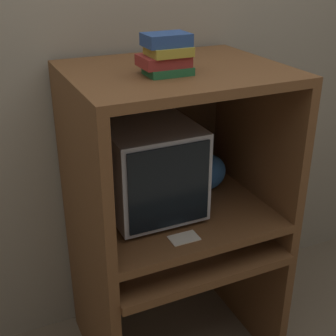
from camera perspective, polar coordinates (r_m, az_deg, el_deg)
name	(u,v)px	position (r m, az deg, el deg)	size (l,w,h in m)	color
wall_back	(138,66)	(2.17, -3.65, 12.35)	(6.00, 0.06, 2.60)	gray
desk_base	(178,282)	(2.21, 1.20, -13.70)	(0.83, 0.70, 0.63)	brown
desk_monitor_shelf	(175,213)	(2.04, 0.85, -5.55)	(0.83, 0.67, 0.14)	brown
hutch_upper	(172,118)	(1.89, 0.52, 6.07)	(0.83, 0.67, 0.60)	brown
crt_monitor	(146,165)	(1.93, -2.64, 0.35)	(0.36, 0.46, 0.39)	#B2B2B7
keyboard	(167,254)	(1.95, -0.10, -10.40)	(0.43, 0.15, 0.03)	beige
mouse	(227,239)	(2.05, 7.18, -8.61)	(0.06, 0.04, 0.03)	black
snack_bag	(204,172)	(2.13, 4.41, -0.53)	(0.21, 0.16, 0.17)	#336BB7
book_stack	(166,55)	(1.69, -0.22, 13.66)	(0.18, 0.14, 0.14)	#236638
paper_card	(184,238)	(1.82, 1.97, -8.53)	(0.11, 0.07, 0.00)	beige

